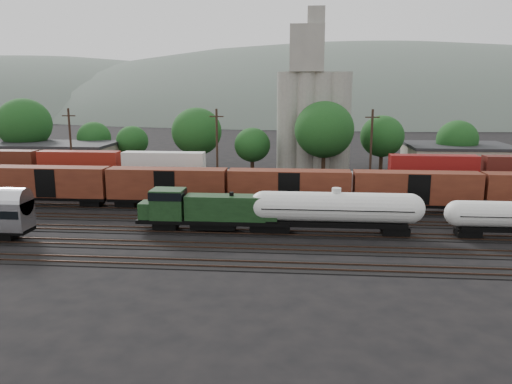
# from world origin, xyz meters

# --- Properties ---
(ground) EXTENTS (600.00, 600.00, 0.00)m
(ground) POSITION_xyz_m (0.00, 0.00, 0.00)
(ground) COLOR black
(tracks) EXTENTS (180.00, 33.20, 0.20)m
(tracks) POSITION_xyz_m (0.00, 0.00, 0.05)
(tracks) COLOR black
(tracks) RESTS_ON ground
(green_locomotive) EXTENTS (16.23, 2.86, 4.30)m
(green_locomotive) POSITION_xyz_m (-8.86, -5.00, 2.46)
(green_locomotive) COLOR black
(green_locomotive) RESTS_ON ground
(tank_car_a) EXTENTS (18.05, 3.23, 4.73)m
(tank_car_a) POSITION_xyz_m (4.89, -5.00, 2.80)
(tank_car_a) COLOR silver
(tank_car_a) RESTS_ON ground
(orange_locomotive) EXTENTS (15.98, 2.66, 4.00)m
(orange_locomotive) POSITION_xyz_m (-7.56, 10.00, 2.30)
(orange_locomotive) COLOR black
(orange_locomotive) RESTS_ON ground
(boxcar_string) EXTENTS (122.80, 2.90, 4.20)m
(boxcar_string) POSITION_xyz_m (-23.28, 5.00, 3.12)
(boxcar_string) COLOR black
(boxcar_string) RESTS_ON ground
(container_wall) EXTENTS (160.00, 2.60, 5.80)m
(container_wall) POSITION_xyz_m (-9.37, 15.00, 2.73)
(container_wall) COLOR black
(container_wall) RESTS_ON ground
(grain_silo) EXTENTS (13.40, 5.00, 29.00)m
(grain_silo) POSITION_xyz_m (3.28, 36.00, 11.26)
(grain_silo) COLOR gray
(grain_silo) RESTS_ON ground
(industrial_sheds) EXTENTS (119.38, 17.26, 5.10)m
(industrial_sheds) POSITION_xyz_m (6.63, 35.25, 2.56)
(industrial_sheds) COLOR #9E937F
(industrial_sheds) RESTS_ON ground
(tree_band) EXTENTS (163.19, 19.34, 13.29)m
(tree_band) POSITION_xyz_m (9.51, 34.68, 7.18)
(tree_band) COLOR black
(tree_band) RESTS_ON ground
(utility_poles) EXTENTS (122.20, 0.36, 12.00)m
(utility_poles) POSITION_xyz_m (0.00, 22.00, 6.21)
(utility_poles) COLOR black
(utility_poles) RESTS_ON ground
(distant_hills) EXTENTS (860.00, 286.00, 130.00)m
(distant_hills) POSITION_xyz_m (23.92, 260.00, -20.56)
(distant_hills) COLOR #59665B
(distant_hills) RESTS_ON ground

